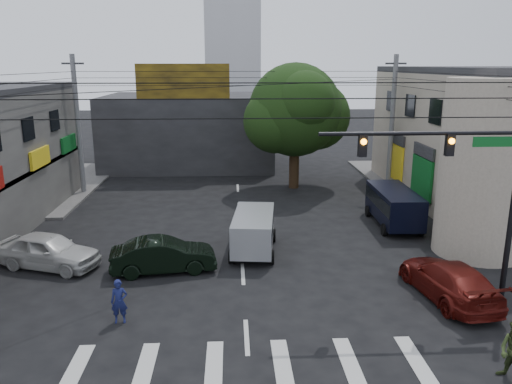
{
  "coord_description": "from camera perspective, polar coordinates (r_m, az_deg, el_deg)",
  "views": [
    {
      "loc": [
        -0.41,
        -17.45,
        8.57
      ],
      "look_at": [
        0.65,
        4.0,
        3.04
      ],
      "focal_mm": 35.0,
      "sensor_mm": 36.0,
      "label": 1
    }
  ],
  "objects": [
    {
      "name": "ground",
      "position": [
        19.44,
        -1.37,
        -11.73
      ],
      "size": [
        160.0,
        160.0,
        0.0
      ],
      "primitive_type": "plane",
      "color": "black",
      "rests_on": "ground"
    },
    {
      "name": "sidewalk_far_right",
      "position": [
        40.84,
        24.04,
        1.15
      ],
      "size": [
        16.0,
        16.0,
        0.15
      ],
      "primitive_type": "cube",
      "color": "#514F4C",
      "rests_on": "ground"
    },
    {
      "name": "corner_column",
      "position": [
        24.72,
        24.74,
        2.44
      ],
      "size": [
        4.0,
        4.0,
        8.0
      ],
      "primitive_type": "cylinder",
      "color": "gray",
      "rests_on": "ground"
    },
    {
      "name": "building_far",
      "position": [
        43.95,
        -7.56,
        7.02
      ],
      "size": [
        14.0,
        10.0,
        6.0
      ],
      "primitive_type": "cube",
      "color": "#232326",
      "rests_on": "ground"
    },
    {
      "name": "billboard",
      "position": [
        38.73,
        -8.35,
        12.4
      ],
      "size": [
        7.0,
        0.3,
        2.6
      ],
      "primitive_type": "cube",
      "color": "olive",
      "rests_on": "building_far"
    },
    {
      "name": "street_tree",
      "position": [
        34.86,
        4.5,
        9.29
      ],
      "size": [
        6.4,
        6.4,
        8.7
      ],
      "color": "black",
      "rests_on": "ground"
    },
    {
      "name": "traffic_gantry",
      "position": [
        18.77,
        23.27,
        1.75
      ],
      "size": [
        7.1,
        0.35,
        7.2
      ],
      "color": "black",
      "rests_on": "ground"
    },
    {
      "name": "utility_pole_far_left",
      "position": [
        35.16,
        -19.65,
        7.11
      ],
      "size": [
        0.32,
        0.32,
        9.2
      ],
      "primitive_type": "cylinder",
      "color": "#59595B",
      "rests_on": "ground"
    },
    {
      "name": "utility_pole_far_right",
      "position": [
        35.4,
        15.26,
        7.49
      ],
      "size": [
        0.32,
        0.32,
        9.2
      ],
      "primitive_type": "cylinder",
      "color": "#59595B",
      "rests_on": "ground"
    },
    {
      "name": "dark_sedan",
      "position": [
        21.6,
        -10.52,
        -7.13
      ],
      "size": [
        2.77,
        4.82,
        1.44
      ],
      "primitive_type": "imported",
      "rotation": [
        0.0,
        0.0,
        1.71
      ],
      "color": "black",
      "rests_on": "ground"
    },
    {
      "name": "white_compact",
      "position": [
        23.41,
        -22.63,
        -6.2
      ],
      "size": [
        4.61,
        5.62,
        1.53
      ],
      "primitive_type": "imported",
      "rotation": [
        0.0,
        0.0,
        1.23
      ],
      "color": "#BAB9B5",
      "rests_on": "ground"
    },
    {
      "name": "maroon_sedan",
      "position": [
        20.3,
        21.15,
        -9.35
      ],
      "size": [
        3.38,
        5.52,
        1.44
      ],
      "primitive_type": "imported",
      "rotation": [
        0.0,
        0.0,
        3.28
      ],
      "color": "#500F0B",
      "rests_on": "ground"
    },
    {
      "name": "silver_minivan",
      "position": [
        23.34,
        -0.28,
        -4.71
      ],
      "size": [
        4.64,
        2.7,
        1.83
      ],
      "primitive_type": null,
      "rotation": [
        0.0,
        0.0,
        1.46
      ],
      "color": "#93969A",
      "rests_on": "ground"
    },
    {
      "name": "navy_van",
      "position": [
        28.1,
        15.47,
        -1.75
      ],
      "size": [
        5.06,
        2.1,
        1.99
      ],
      "primitive_type": null,
      "rotation": [
        0.0,
        0.0,
        1.55
      ],
      "color": "black",
      "rests_on": "ground"
    },
    {
      "name": "traffic_officer",
      "position": [
        17.88,
        -15.36,
        -11.97
      ],
      "size": [
        0.62,
        0.46,
        1.55
      ],
      "primitive_type": "imported",
      "rotation": [
        0.0,
        0.0,
        0.08
      ],
      "color": "#141A49",
      "rests_on": "ground"
    }
  ]
}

